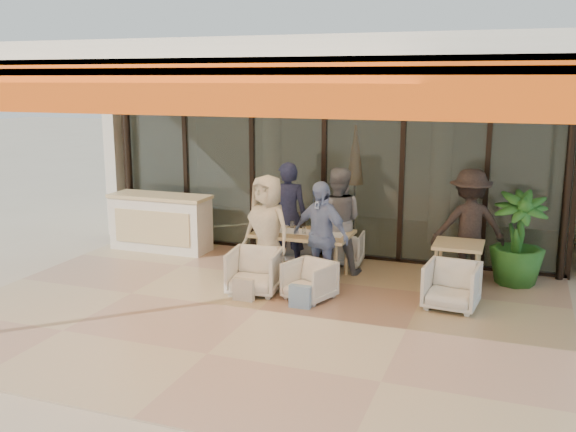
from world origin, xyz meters
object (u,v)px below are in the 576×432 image
(chair_near_right, at_px, (309,279))
(diner_cream, at_px, (267,230))
(chair_near_left, at_px, (255,269))
(diner_navy, at_px, (288,215))
(diner_grey, at_px, (337,221))
(diner_periwinkle, at_px, (320,236))
(chair_far_left, at_px, (298,241))
(chair_far_right, at_px, (345,247))
(host_counter, at_px, (161,222))
(standing_woman, at_px, (469,225))
(potted_palm, at_px, (518,239))
(side_chair, at_px, (452,284))
(dining_table, at_px, (303,236))
(side_table, at_px, (458,250))

(chair_near_right, xyz_separation_m, diner_cream, (-0.84, 0.50, 0.53))
(chair_near_left, bearing_deg, diner_navy, 83.35)
(diner_grey, bearing_deg, diner_periwinkle, 79.20)
(chair_near_right, relative_size, diner_periwinkle, 0.38)
(chair_far_left, xyz_separation_m, chair_far_right, (0.84, 0.00, -0.02))
(chair_near_right, bearing_deg, chair_far_left, 133.10)
(host_counter, distance_m, standing_woman, 5.40)
(chair_near_right, distance_m, potted_palm, 3.26)
(side_chair, height_order, standing_woman, standing_woman)
(chair_far_right, relative_size, chair_near_left, 0.85)
(dining_table, bearing_deg, chair_far_right, 65.73)
(diner_grey, height_order, side_chair, diner_grey)
(chair_near_right, distance_m, standing_woman, 2.70)
(side_chair, bearing_deg, potted_palm, 65.44)
(host_counter, bearing_deg, chair_far_right, 4.85)
(host_counter, bearing_deg, diner_grey, -3.63)
(diner_navy, relative_size, diner_periwinkle, 1.08)
(chair_far_right, bearing_deg, diner_navy, 25.87)
(host_counter, xyz_separation_m, side_chair, (5.30, -1.28, -0.17))
(diner_cream, height_order, potted_palm, diner_cream)
(standing_woman, bearing_deg, side_chair, 68.37)
(side_chair, bearing_deg, standing_woman, 91.87)
(chair_near_right, height_order, diner_navy, diner_navy)
(diner_navy, distance_m, standing_woman, 2.87)
(potted_palm, bearing_deg, chair_near_left, -154.19)
(chair_near_left, height_order, side_chair, chair_near_left)
(diner_navy, bearing_deg, chair_far_left, -105.74)
(diner_periwinkle, bearing_deg, chair_far_right, 108.94)
(diner_cream, bearing_deg, host_counter, 172.28)
(chair_far_left, relative_size, diner_navy, 0.37)
(dining_table, relative_size, side_table, 2.01)
(diner_grey, distance_m, diner_cream, 1.23)
(chair_far_right, bearing_deg, diner_cream, 54.14)
(chair_far_right, height_order, side_table, side_table)
(dining_table, relative_size, chair_near_left, 2.05)
(diner_periwinkle, xyz_separation_m, standing_woman, (2.01, 1.21, 0.06))
(chair_near_left, height_order, diner_cream, diner_cream)
(host_counter, bearing_deg, chair_near_right, -25.57)
(dining_table, relative_size, standing_woman, 0.86)
(chair_near_left, bearing_deg, diner_cream, 83.35)
(host_counter, bearing_deg, diner_periwinkle, -18.27)
(host_counter, height_order, diner_cream, diner_cream)
(standing_woman, bearing_deg, potted_palm, 162.86)
(host_counter, distance_m, diner_cream, 2.78)
(diner_grey, bearing_deg, chair_far_left, -41.56)
(potted_palm, bearing_deg, diner_navy, -174.77)
(host_counter, relative_size, potted_palm, 1.28)
(chair_near_left, distance_m, standing_woman, 3.37)
(diner_cream, bearing_deg, standing_woman, 39.08)
(diner_periwinkle, bearing_deg, dining_table, 151.97)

